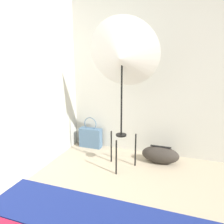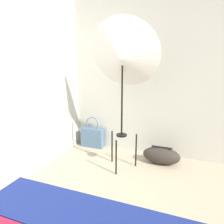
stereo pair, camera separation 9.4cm
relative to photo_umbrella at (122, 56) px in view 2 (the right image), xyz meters
name	(u,v)px [view 2 (the right image)]	position (x,y,z in m)	size (l,w,h in m)	color
wall_back	(154,68)	(0.27, 0.62, -0.16)	(8.00, 0.05, 2.60)	beige
wall_side_left	(21,71)	(-1.01, -0.60, -0.16)	(0.05, 8.00, 2.60)	beige
photo_umbrella	(122,56)	(0.00, 0.00, 0.00)	(0.90, 0.51, 1.92)	black
tote_bag	(93,137)	(-0.68, 0.49, -1.29)	(0.37, 0.13, 0.51)	slate
duffel_bag	(161,156)	(0.49, 0.30, -1.34)	(0.52, 0.24, 0.25)	#332D28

